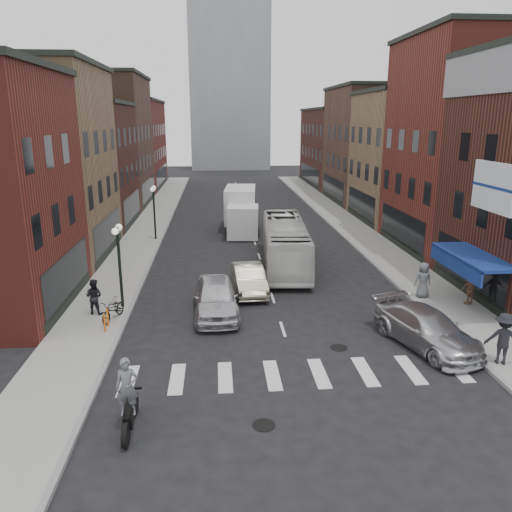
{
  "coord_description": "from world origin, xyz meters",
  "views": [
    {
      "loc": [
        -2.77,
        -19.02,
        8.88
      ],
      "look_at": [
        -0.87,
        4.81,
        2.3
      ],
      "focal_mm": 35.0,
      "sensor_mm": 36.0,
      "label": 1
    }
  ],
  "objects_px": {
    "sedan_left_far": "(249,279)",
    "ped_right_b": "(471,289)",
    "box_truck": "(241,211)",
    "streetlamp_far": "(154,203)",
    "ped_left_solo": "(94,296)",
    "billboard_sign": "(495,189)",
    "motorcycle_rider": "(128,398)",
    "streetlamp_near": "(119,251)",
    "parked_bicycle": "(113,310)",
    "curb_car": "(427,329)",
    "ped_right_a": "(503,339)",
    "transit_bus": "(285,243)",
    "bike_rack": "(106,320)",
    "ped_right_c": "(423,280)",
    "sedan_left_near": "(216,297)"
  },
  "relations": [
    {
      "from": "curb_car",
      "to": "ped_right_b",
      "type": "height_order",
      "value": "ped_right_b"
    },
    {
      "from": "sedan_left_far",
      "to": "transit_bus",
      "type": "bearing_deg",
      "value": 57.34
    },
    {
      "from": "streetlamp_far",
      "to": "box_truck",
      "type": "bearing_deg",
      "value": 23.69
    },
    {
      "from": "billboard_sign",
      "to": "curb_car",
      "type": "height_order",
      "value": "billboard_sign"
    },
    {
      "from": "bike_rack",
      "to": "sedan_left_near",
      "type": "xyz_separation_m",
      "value": [
        4.69,
        1.65,
        0.31
      ]
    },
    {
      "from": "box_truck",
      "to": "parked_bicycle",
      "type": "bearing_deg",
      "value": -104.93
    },
    {
      "from": "box_truck",
      "to": "parked_bicycle",
      "type": "distance_m",
      "value": 19.75
    },
    {
      "from": "sedan_left_far",
      "to": "box_truck",
      "type": "bearing_deg",
      "value": 84.67
    },
    {
      "from": "streetlamp_far",
      "to": "ped_left_solo",
      "type": "bearing_deg",
      "value": -94.24
    },
    {
      "from": "box_truck",
      "to": "ped_right_a",
      "type": "distance_m",
      "value": 25.35
    },
    {
      "from": "bike_rack",
      "to": "sedan_left_near",
      "type": "bearing_deg",
      "value": 19.39
    },
    {
      "from": "parked_bicycle",
      "to": "ped_left_solo",
      "type": "xyz_separation_m",
      "value": [
        -1.0,
        0.8,
        0.36
      ]
    },
    {
      "from": "streetlamp_far",
      "to": "ped_right_b",
      "type": "xyz_separation_m",
      "value": [
        16.81,
        -15.08,
        -1.96
      ]
    },
    {
      "from": "streetlamp_near",
      "to": "ped_right_a",
      "type": "bearing_deg",
      "value": -25.07
    },
    {
      "from": "motorcycle_rider",
      "to": "curb_car",
      "type": "relative_size",
      "value": 0.45
    },
    {
      "from": "transit_bus",
      "to": "ped_right_b",
      "type": "relative_size",
      "value": 6.58
    },
    {
      "from": "motorcycle_rider",
      "to": "ped_right_b",
      "type": "bearing_deg",
      "value": 27.52
    },
    {
      "from": "parked_bicycle",
      "to": "sedan_left_far",
      "type": "bearing_deg",
      "value": 48.85
    },
    {
      "from": "motorcycle_rider",
      "to": "ped_right_a",
      "type": "xyz_separation_m",
      "value": [
        13.04,
        2.93,
        0.03
      ]
    },
    {
      "from": "sedan_left_far",
      "to": "ped_right_b",
      "type": "relative_size",
      "value": 2.75
    },
    {
      "from": "transit_bus",
      "to": "ped_right_b",
      "type": "xyz_separation_m",
      "value": [
        8.02,
        -7.75,
        -0.52
      ]
    },
    {
      "from": "streetlamp_far",
      "to": "parked_bicycle",
      "type": "relative_size",
      "value": 2.27
    },
    {
      "from": "ped_left_solo",
      "to": "ped_right_c",
      "type": "height_order",
      "value": "ped_right_c"
    },
    {
      "from": "bike_rack",
      "to": "ped_right_b",
      "type": "height_order",
      "value": "ped_right_b"
    },
    {
      "from": "ped_right_a",
      "to": "transit_bus",
      "type": "bearing_deg",
      "value": -40.97
    },
    {
      "from": "box_truck",
      "to": "sedan_left_far",
      "type": "xyz_separation_m",
      "value": [
        -0.36,
        -14.9,
        -0.98
      ]
    },
    {
      "from": "ped_right_b",
      "to": "sedan_left_far",
      "type": "bearing_deg",
      "value": -23.66
    },
    {
      "from": "curb_car",
      "to": "ped_right_a",
      "type": "bearing_deg",
      "value": -60.15
    },
    {
      "from": "sedan_left_near",
      "to": "sedan_left_far",
      "type": "height_order",
      "value": "sedan_left_near"
    },
    {
      "from": "billboard_sign",
      "to": "streetlamp_far",
      "type": "distance_m",
      "value": 23.92
    },
    {
      "from": "billboard_sign",
      "to": "ped_right_b",
      "type": "relative_size",
      "value": 2.32
    },
    {
      "from": "ped_left_solo",
      "to": "ped_right_a",
      "type": "distance_m",
      "value": 17.24
    },
    {
      "from": "streetlamp_far",
      "to": "ped_right_a",
      "type": "height_order",
      "value": "streetlamp_far"
    },
    {
      "from": "streetlamp_far",
      "to": "ped_left_solo",
      "type": "relative_size",
      "value": 2.46
    },
    {
      "from": "streetlamp_near",
      "to": "motorcycle_rider",
      "type": "height_order",
      "value": "streetlamp_near"
    },
    {
      "from": "streetlamp_far",
      "to": "box_truck",
      "type": "xyz_separation_m",
      "value": [
        6.6,
        2.9,
        -1.21
      ]
    },
    {
      "from": "ped_right_b",
      "to": "ped_left_solo",
      "type": "bearing_deg",
      "value": -8.14
    },
    {
      "from": "box_truck",
      "to": "motorcycle_rider",
      "type": "bearing_deg",
      "value": -94.89
    },
    {
      "from": "sedan_left_near",
      "to": "ped_left_solo",
      "type": "bearing_deg",
      "value": 175.9
    },
    {
      "from": "box_truck",
      "to": "motorcycle_rider",
      "type": "xyz_separation_m",
      "value": [
        -4.65,
        -26.85,
        -0.6
      ]
    },
    {
      "from": "transit_bus",
      "to": "parked_bicycle",
      "type": "relative_size",
      "value": 5.8
    },
    {
      "from": "sedan_left_far",
      "to": "ped_right_c",
      "type": "height_order",
      "value": "ped_right_c"
    },
    {
      "from": "box_truck",
      "to": "ped_left_solo",
      "type": "bearing_deg",
      "value": -108.53
    },
    {
      "from": "ped_right_b",
      "to": "motorcycle_rider",
      "type": "bearing_deg",
      "value": 23.41
    },
    {
      "from": "streetlamp_far",
      "to": "motorcycle_rider",
      "type": "relative_size",
      "value": 1.75
    },
    {
      "from": "box_truck",
      "to": "ped_left_solo",
      "type": "relative_size",
      "value": 4.82
    },
    {
      "from": "motorcycle_rider",
      "to": "parked_bicycle",
      "type": "relative_size",
      "value": 1.3
    },
    {
      "from": "bike_rack",
      "to": "ped_right_a",
      "type": "distance_m",
      "value": 15.81
    },
    {
      "from": "billboard_sign",
      "to": "sedan_left_far",
      "type": "height_order",
      "value": "billboard_sign"
    },
    {
      "from": "streetlamp_far",
      "to": "curb_car",
      "type": "relative_size",
      "value": 0.79
    }
  ]
}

